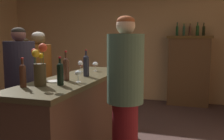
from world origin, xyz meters
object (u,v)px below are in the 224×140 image
Objects in this scene: display_cabinet at (188,69)px; display_bottle_left at (177,30)px; wine_bottle_merlot at (60,73)px; patron_tall at (25,77)px; wine_bottle_rose at (23,74)px; display_bottle_midright at (197,30)px; display_bottle_right at (204,30)px; wine_bottle_syrah at (66,68)px; display_bottle_center at (190,30)px; wine_bottle_pinot at (86,65)px; wine_glass_front at (95,64)px; wine_glass_rear at (78,73)px; patron_near_entrance at (40,79)px; patron_redhead at (21,88)px; flower_arrangement at (40,68)px; cheese_plate at (55,81)px; bartender at (125,96)px; bar_counter at (78,117)px; display_bottle_midleft at (184,30)px; wine_glass_mid at (80,64)px.

display_bottle_left is (-0.28, -0.00, 0.88)m from display_cabinet.
patron_tall reaches higher than wine_bottle_merlot.
wine_bottle_merlot is at bearing 35.44° from wine_bottle_rose.
display_bottle_left reaches higher than display_bottle_midright.
wine_bottle_rose is 4.28m from display_bottle_right.
display_bottle_center reaches higher than wine_bottle_syrah.
wine_bottle_merlot is at bearing -104.67° from display_bottle_left.
wine_bottle_pinot is (0.09, 0.36, 0.00)m from wine_bottle_syrah.
wine_bottle_syrah reaches higher than wine_glass_front.
display_bottle_midright reaches higher than wine_glass_rear.
patron_near_entrance reaches higher than wine_glass_rear.
wine_glass_rear is at bearing -108.25° from display_cabinet.
display_bottle_left is 0.18× the size of patron_redhead.
wine_glass_front is 0.97m from wine_glass_rear.
flower_arrangement is 2.45× the size of cheese_plate.
wine_bottle_syrah is 0.78m from bartender.
wine_bottle_pinot is at bearing -112.14° from display_bottle_center.
bar_counter is 3.51m from display_bottle_midleft.
display_bottle_left is at bearing -103.58° from bartender.
display_bottle_left reaches higher than flower_arrangement.
display_bottle_center is (1.48, 2.60, 0.56)m from wine_glass_mid.
wine_glass_mid is 1.23× the size of wine_glass_rear.
display_bottle_midleft is at bearing -105.97° from bartender.
display_bottle_right is at bearing -0.00° from display_cabinet.
display_bottle_midleft is (1.17, 2.47, 0.57)m from wine_glass_front.
wine_glass_front is 2.99m from display_bottle_right.
display_bottle_midleft is at bearing 180.00° from display_bottle_center.
bar_counter is at bearing 97.96° from wine_bottle_merlot.
display_bottle_right is at bearing 64.55° from wine_bottle_syrah.
display_bottle_left is 0.44m from display_bottle_midright.
display_bottle_center is 3.64m from bartender.
wine_glass_mid reaches higher than bar_counter.
display_bottle_center is 0.17× the size of bartender.
display_cabinet is 0.98× the size of patron_near_entrance.
wine_glass_mid is at bearing 123.31° from wine_bottle_pinot.
bartender reaches higher than wine_bottle_merlot.
cheese_plate is at bearing -83.66° from wine_glass_mid.
wine_bottle_rose is at bearing -109.53° from wine_bottle_pinot.
wine_bottle_rose is 0.97× the size of display_bottle_midright.
wine_glass_mid is at bearing -119.60° from display_cabinet.
bartender is at bearing 15.39° from flower_arrangement.
wine_glass_mid is 2.99m from display_bottle_midleft.
bar_counter is 0.72m from wine_glass_rear.
wine_glass_rear is at bearing -13.19° from patron_redhead.
display_cabinet reaches higher than wine_bottle_merlot.
display_bottle_left is (0.85, 3.43, 0.57)m from wine_glass_rear.
display_bottle_center reaches higher than wine_bottle_rose.
display_cabinet is 5.46× the size of wine_bottle_merlot.
display_bottle_midright is at bearing 59.43° from wine_glass_front.
wine_bottle_merlot is 2.10m from patron_tall.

